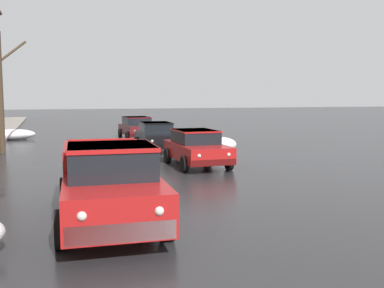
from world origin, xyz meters
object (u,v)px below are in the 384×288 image
object	(u,v)px
sedan_black_parked_kerbside_mid	(156,136)
sedan_red_parked_kerbside_close	(196,147)
bare_tree_mid_block	(0,90)
sedan_maroon_parked_far_down_block	(137,127)
pickup_truck_red_approaching_near_lane	(109,182)

from	to	relation	value
sedan_black_parked_kerbside_mid	sedan_red_parked_kerbside_close	bearing A→B (deg)	-87.30
bare_tree_mid_block	sedan_red_parked_kerbside_close	world-z (taller)	bare_tree_mid_block
sedan_black_parked_kerbside_mid	bare_tree_mid_block	bearing A→B (deg)	169.90
sedan_red_parked_kerbside_close	sedan_maroon_parked_far_down_block	size ratio (longest dim) A/B	0.92
bare_tree_mid_block	sedan_black_parked_kerbside_mid	bearing A→B (deg)	-10.10
sedan_black_parked_kerbside_mid	sedan_maroon_parked_far_down_block	xyz separation A→B (m)	(0.29, 6.45, 0.00)
pickup_truck_red_approaching_near_lane	sedan_maroon_parked_far_down_block	xyz separation A→B (m)	(4.32, 18.74, -0.13)
sedan_black_parked_kerbside_mid	sedan_maroon_parked_far_down_block	distance (m)	6.45
bare_tree_mid_block	sedan_maroon_parked_far_down_block	distance (m)	9.44
pickup_truck_red_approaching_near_lane	sedan_maroon_parked_far_down_block	size ratio (longest dim) A/B	1.28
bare_tree_mid_block	sedan_red_parked_kerbside_close	distance (m)	10.42
pickup_truck_red_approaching_near_lane	sedan_maroon_parked_far_down_block	distance (m)	19.23
bare_tree_mid_block	sedan_maroon_parked_far_down_block	xyz separation A→B (m)	(7.58, 5.15, -2.26)
pickup_truck_red_approaching_near_lane	sedan_black_parked_kerbside_mid	distance (m)	12.93
pickup_truck_red_approaching_near_lane	sedan_red_parked_kerbside_close	size ratio (longest dim) A/B	1.40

